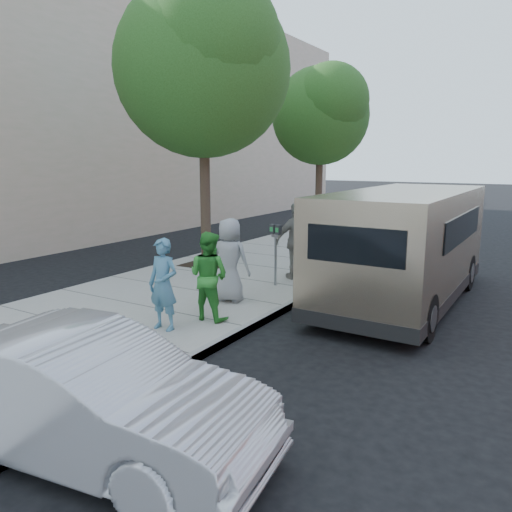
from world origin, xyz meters
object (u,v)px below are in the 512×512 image
Objects in this scene: tree_near at (204,62)px; person_striped_polo at (297,241)px; parking_meter at (276,242)px; sedan at (85,395)px; person_gray_shirt at (230,260)px; person_green_shirt at (209,276)px; van at (406,244)px; person_officer at (163,284)px; tree_far at (322,111)px.

person_striped_polo is at bearing -4.00° from tree_near.
person_striped_polo is (0.13, 0.86, -0.09)m from parking_meter.
person_striped_polo reaches higher than sedan.
tree_near is 5.86m from person_gray_shirt.
parking_meter is at bearing -87.13° from person_green_shirt.
van is 4.10× the size of person_officer.
tree_far reaches higher than person_green_shirt.
person_officer reaches higher than parking_meter.
sedan is at bearing -74.61° from tree_far.
person_striped_polo is at bearing 94.73° from parking_meter.
van is 5.28m from person_officer.
person_officer is at bearing -78.20° from tree_far.
van is 3.78× the size of person_gray_shirt.
person_green_shirt is 1.24m from person_gray_shirt.
tree_far is 3.74× the size of person_gray_shirt.
person_officer is at bearing 20.55° from sedan.
van reaches higher than person_green_shirt.
person_gray_shirt is (-2.98, -2.30, -0.26)m from van.
sedan is at bearing -64.12° from parking_meter.
person_striped_polo reaches higher than person_gray_shirt.
tree_near reaches higher than person_striped_polo.
sedan is at bearing -61.57° from tree_near.
sedan is 2.35× the size of person_gray_shirt.
person_gray_shirt is (2.57, -2.69, -4.53)m from tree_near.
person_gray_shirt is at bearing 87.90° from person_officer.
tree_near is 5.26m from parking_meter.
sedan is at bearing 102.07° from person_gray_shirt.
tree_far is at bearing 125.40° from van.
person_gray_shirt is at bearing -75.98° from tree_far.
person_officer is (2.58, -12.34, -3.94)m from tree_far.
tree_far is 10.38m from van.
person_gray_shirt reaches higher than parking_meter.
tree_near is 4.71× the size of person_officer.
van is 2.69m from person_striped_polo.
tree_far is at bearing 7.65° from sedan.
person_green_shirt is (-2.65, -3.49, -0.31)m from van.
person_gray_shirt reaches higher than sedan.
parking_meter is 0.76× the size of person_striped_polo.
person_striped_polo reaches higher than parking_meter.
parking_meter is at bearing -21.10° from tree_near.
tree_far reaches higher than person_striped_polo.
person_striped_polo is (2.87, -7.80, -3.79)m from tree_far.
person_green_shirt is 0.94× the size of person_gray_shirt.
person_striped_polo is (0.30, 4.54, 0.14)m from person_officer.
tree_far is 1.59× the size of sedan.
van is 1.61× the size of sedan.
tree_near is 7.02m from van.
van is at bearing -17.63° from sedan.
parking_meter is at bearing -166.12° from van.
tree_far is (-0.00, 7.60, -0.66)m from tree_near.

